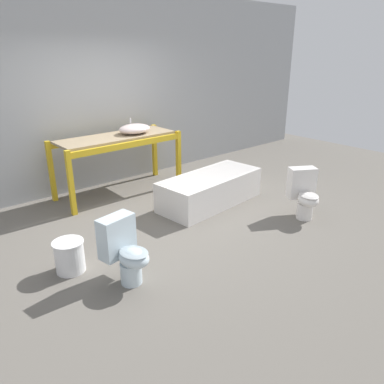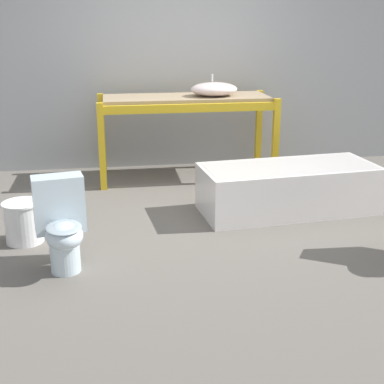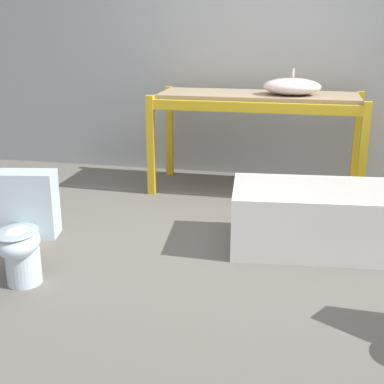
# 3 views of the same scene
# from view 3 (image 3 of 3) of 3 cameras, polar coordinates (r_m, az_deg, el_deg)

# --- Properties ---
(ground_plane) EXTENTS (12.00, 12.00, 0.00)m
(ground_plane) POSITION_cam_3_polar(r_m,az_deg,el_deg) (4.26, 4.24, -4.65)
(ground_plane) COLOR #666059
(warehouse_wall_rear) EXTENTS (10.80, 0.08, 3.20)m
(warehouse_wall_rear) POSITION_cam_3_polar(r_m,az_deg,el_deg) (5.82, 7.33, 17.39)
(warehouse_wall_rear) COLOR #9EA0A3
(warehouse_wall_rear) RESTS_ON ground_plane
(shelving_rack) EXTENTS (2.03, 0.78, 0.96)m
(shelving_rack) POSITION_cam_3_polar(r_m,az_deg,el_deg) (5.27, 7.03, 8.90)
(shelving_rack) COLOR gold
(shelving_rack) RESTS_ON ground_plane
(sink_basin) EXTENTS (0.54, 0.42, 0.24)m
(sink_basin) POSITION_cam_3_polar(r_m,az_deg,el_deg) (5.18, 10.63, 11.00)
(sink_basin) COLOR silver
(sink_basin) RESTS_ON shelving_rack
(bathtub_main) EXTENTS (1.76, 0.86, 0.46)m
(bathtub_main) POSITION_cam_3_polar(r_m,az_deg,el_deg) (4.10, 16.34, -2.34)
(bathtub_main) COLOR white
(bathtub_main) RESTS_ON ground_plane
(toilet_far) EXTENTS (0.41, 0.56, 0.70)m
(toilet_far) POSITION_cam_3_polar(r_m,az_deg,el_deg) (3.61, -17.51, -3.56)
(toilet_far) COLOR silver
(toilet_far) RESTS_ON ground_plane
(bucket_white) EXTENTS (0.33, 0.33, 0.36)m
(bucket_white) POSITION_cam_3_polar(r_m,az_deg,el_deg) (4.29, -18.07, -2.71)
(bucket_white) COLOR white
(bucket_white) RESTS_ON ground_plane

